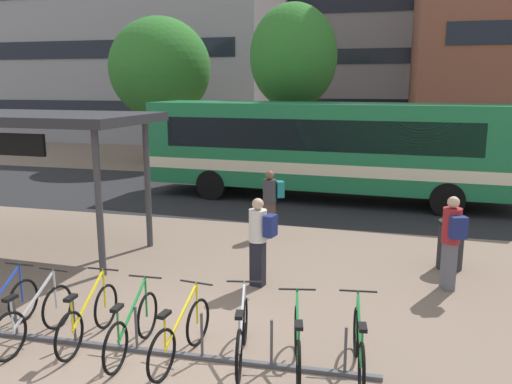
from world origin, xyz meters
TOP-DOWN VIEW (x-y plane):
  - ground at (0.00, 0.00)m, footprint 200.00×200.00m
  - bus_lane_asphalt at (0.00, 10.96)m, footprint 80.00×7.20m
  - city_bus at (0.96, 10.96)m, footprint 12.14×3.21m
  - bike_rack at (-0.54, 0.14)m, footprint 6.92×0.33m
  - parked_bicycle_blue_1 at (-2.79, 0.08)m, footprint 0.52×1.72m
  - parked_bicycle_silver_2 at (-2.13, -0.00)m, footprint 0.52×1.72m
  - parked_bicycle_yellow_3 at (-1.36, 0.22)m, footprint 0.52×1.72m
  - parked_bicycle_green_4 at (-0.57, 0.08)m, footprint 0.52×1.72m
  - parked_bicycle_yellow_5 at (0.18, 0.06)m, footprint 0.52×1.72m
  - parked_bicycle_silver_6 at (1.00, 0.28)m, footprint 0.55×1.70m
  - parked_bicycle_green_7 at (1.79, 0.19)m, footprint 0.55×1.70m
  - parked_bicycle_green_8 at (2.59, 0.33)m, footprint 0.52×1.72m
  - transit_shelter at (-5.51, 3.82)m, footprint 6.66×3.00m
  - commuter_teal_pack_0 at (0.02, 6.34)m, footprint 0.60×0.51m
  - commuter_navy_pack_1 at (4.04, 3.72)m, footprint 0.46×0.59m
  - commuter_navy_pack_2 at (0.56, 3.01)m, footprint 0.58×0.42m
  - trash_bin at (4.18, 4.95)m, footprint 0.55×0.55m
  - street_tree_0 at (-8.00, 17.39)m, footprint 4.84×4.84m
  - street_tree_1 at (-1.07, 14.95)m, footprint 3.49×3.49m
  - building_left_wing at (-14.69, 29.59)m, footprint 19.30×11.58m
  - building_centre_block at (-1.52, 40.47)m, footprint 15.51×13.57m

SIDE VIEW (x-z plane):
  - ground at x=0.00m, z-range 0.00..0.00m
  - bus_lane_asphalt at x=0.00m, z-range 0.00..0.01m
  - bike_rack at x=-0.54m, z-range -0.26..0.44m
  - parked_bicycle_blue_1 at x=-2.79m, z-range -0.11..0.88m
  - parked_bicycle_silver_2 at x=-2.13m, z-range -0.11..0.88m
  - parked_bicycle_yellow_3 at x=-1.36m, z-range -0.11..0.88m
  - parked_bicycle_green_4 at x=-0.57m, z-range -0.11..0.88m
  - parked_bicycle_yellow_5 at x=0.18m, z-range -0.11..0.88m
  - parked_bicycle_silver_6 at x=1.00m, z-range -0.11..0.88m
  - parked_bicycle_green_7 at x=1.79m, z-range -0.11..0.88m
  - parked_bicycle_green_8 at x=2.59m, z-range -0.11..0.88m
  - trash_bin at x=4.18m, z-range 0.00..1.03m
  - commuter_teal_pack_0 at x=0.02m, z-range 0.13..1.82m
  - commuter_navy_pack_2 at x=0.56m, z-range 0.13..1.85m
  - commuter_navy_pack_1 at x=4.04m, z-range 0.14..1.93m
  - city_bus at x=0.96m, z-range 0.18..3.38m
  - transit_shelter at x=-5.51m, z-range 1.38..4.55m
  - street_tree_0 at x=-8.00m, z-range 1.06..8.01m
  - street_tree_1 at x=-1.07m, z-range 1.38..8.35m
  - building_centre_block at x=-1.52m, z-range 0.00..10.89m
  - building_left_wing at x=-14.69m, z-range 0.00..14.83m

